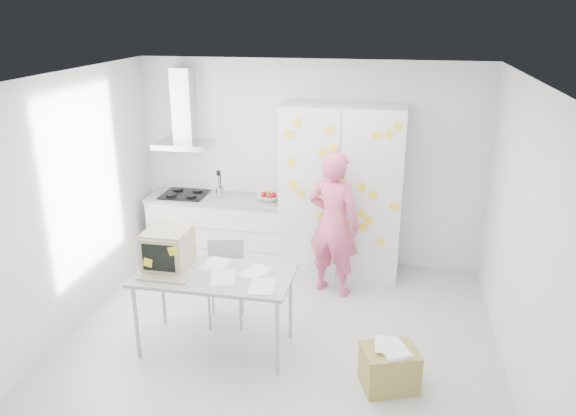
% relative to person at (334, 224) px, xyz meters
% --- Properties ---
extents(floor, '(4.50, 4.00, 0.02)m').
position_rel_person_xyz_m(floor, '(-0.42, -1.10, -0.89)').
color(floor, silver).
rests_on(floor, ground).
extents(walls, '(4.52, 4.01, 2.70)m').
position_rel_person_xyz_m(walls, '(-0.42, -0.38, 0.47)').
color(walls, white).
rests_on(walls, ground).
extents(ceiling, '(4.50, 4.00, 0.02)m').
position_rel_person_xyz_m(ceiling, '(-0.42, -1.10, 1.82)').
color(ceiling, white).
rests_on(ceiling, walls).
extents(counter_run, '(1.84, 0.63, 1.28)m').
position_rel_person_xyz_m(counter_run, '(-1.62, 0.60, -0.41)').
color(counter_run, white).
rests_on(counter_run, ground).
extents(range_hood, '(0.70, 0.48, 1.01)m').
position_rel_person_xyz_m(range_hood, '(-2.07, 0.74, 1.07)').
color(range_hood, silver).
rests_on(range_hood, walls).
extents(tall_cabinet, '(1.50, 0.68, 2.20)m').
position_rel_person_xyz_m(tall_cabinet, '(0.03, 0.57, 0.22)').
color(tall_cabinet, silver).
rests_on(tall_cabinet, ground).
extents(person, '(0.75, 0.62, 1.77)m').
position_rel_person_xyz_m(person, '(0.00, 0.00, 0.00)').
color(person, '#D65378').
rests_on(person, ground).
extents(desk, '(1.55, 0.80, 1.23)m').
position_rel_person_xyz_m(desk, '(-1.33, -1.39, 0.05)').
color(desk, '#969BA0').
rests_on(desk, ground).
extents(chair, '(0.49, 0.49, 0.91)m').
position_rel_person_xyz_m(chair, '(-1.08, -0.86, -0.37)').
color(chair, '#A2A19F').
rests_on(chair, ground).
extents(cardboard_box, '(0.58, 0.52, 0.42)m').
position_rel_person_xyz_m(cardboard_box, '(0.72, -1.75, -0.68)').
color(cardboard_box, '#A69447').
rests_on(cardboard_box, ground).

